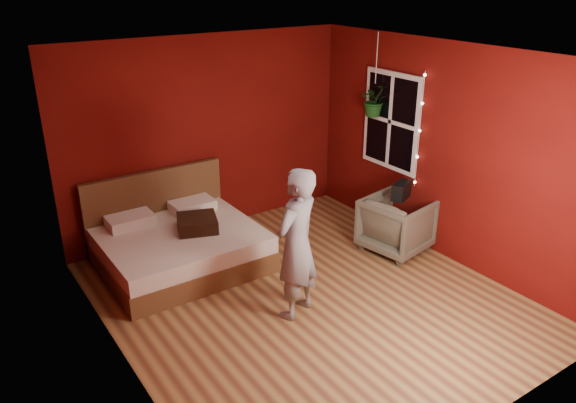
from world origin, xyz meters
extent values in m
plane|color=olive|center=(0.00, 0.00, 0.00)|extent=(4.50, 4.50, 0.00)
cube|color=#660F0A|center=(0.00, 2.26, 1.30)|extent=(4.00, 0.02, 2.60)
cube|color=#660F0A|center=(0.00, -2.26, 1.30)|extent=(4.00, 0.02, 2.60)
cube|color=#660F0A|center=(-2.01, 0.00, 1.30)|extent=(0.02, 4.50, 2.60)
cube|color=#660F0A|center=(2.01, 0.00, 1.30)|extent=(0.02, 4.50, 2.60)
cube|color=white|center=(0.00, 0.00, 2.61)|extent=(4.00, 4.50, 0.02)
cube|color=white|center=(1.97, 0.90, 1.50)|extent=(0.04, 0.97, 1.27)
cube|color=black|center=(1.96, 0.90, 1.50)|extent=(0.02, 0.85, 1.15)
cube|color=white|center=(1.95, 0.90, 1.50)|extent=(0.03, 0.05, 1.15)
cube|color=white|center=(1.95, 0.90, 1.50)|extent=(0.03, 0.85, 0.05)
cylinder|color=silver|center=(1.94, 0.38, 1.50)|extent=(0.01, 0.01, 1.45)
sphere|color=#FFF2CC|center=(1.94, 0.38, 0.83)|extent=(0.04, 0.04, 0.04)
sphere|color=#FFF2CC|center=(1.94, 0.38, 1.16)|extent=(0.04, 0.04, 0.04)
sphere|color=#FFF2CC|center=(1.94, 0.38, 1.50)|extent=(0.04, 0.04, 0.04)
sphere|color=#FFF2CC|center=(1.94, 0.38, 1.84)|extent=(0.04, 0.04, 0.04)
sphere|color=#FFF2CC|center=(1.94, 0.38, 2.17)|extent=(0.04, 0.04, 0.04)
cube|color=brown|center=(-0.84, 1.43, 0.13)|extent=(1.82, 1.55, 0.26)
cube|color=white|center=(-0.84, 1.43, 0.36)|extent=(1.79, 1.52, 0.20)
cube|color=brown|center=(-0.84, 2.16, 0.50)|extent=(1.82, 0.07, 1.00)
cube|color=silver|center=(-1.25, 1.94, 0.52)|extent=(0.55, 0.35, 0.13)
cube|color=silver|center=(-0.43, 1.94, 0.52)|extent=(0.55, 0.35, 0.13)
imported|color=gray|center=(-0.26, -0.15, 0.80)|extent=(0.69, 0.57, 1.60)
imported|color=#635F4E|center=(1.60, 0.30, 0.35)|extent=(0.90, 0.88, 0.70)
cube|color=black|center=(1.62, 0.29, 0.81)|extent=(0.33, 0.26, 0.21)
cube|color=black|center=(-0.63, 1.38, 0.54)|extent=(0.58, 0.58, 0.16)
cylinder|color=silver|center=(1.88, 1.15, 2.28)|extent=(0.01, 0.01, 0.64)
imported|color=#185419|center=(1.88, 1.15, 1.74)|extent=(0.45, 0.41, 0.43)
camera|label=1|loc=(-3.13, -4.22, 3.37)|focal=35.00mm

